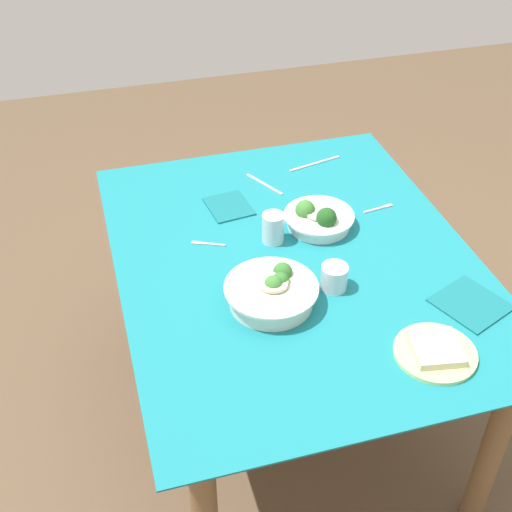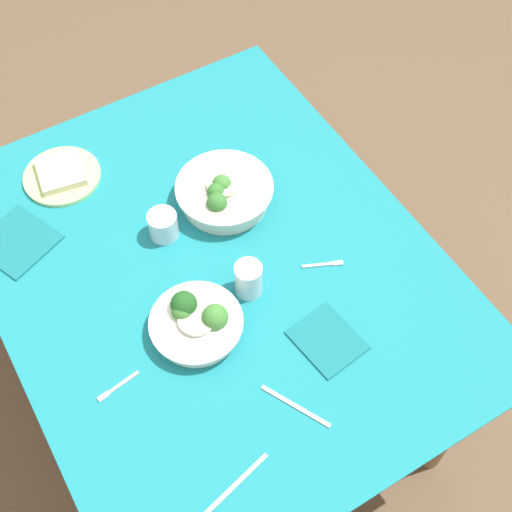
% 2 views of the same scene
% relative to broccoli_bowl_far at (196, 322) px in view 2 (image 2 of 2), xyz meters
% --- Properties ---
extents(ground_plane, '(6.00, 6.00, 0.00)m').
position_rel_broccoli_bowl_far_xyz_m(ground_plane, '(0.14, -0.12, -0.74)').
color(ground_plane, brown).
extents(dining_table, '(1.38, 1.09, 0.71)m').
position_rel_broccoli_bowl_far_xyz_m(dining_table, '(0.14, -0.12, -0.13)').
color(dining_table, '#197A84').
rests_on(dining_table, ground_plane).
extents(broccoli_bowl_far, '(0.23, 0.23, 0.10)m').
position_rel_broccoli_bowl_far_xyz_m(broccoli_bowl_far, '(0.00, 0.00, 0.00)').
color(broccoli_bowl_far, white).
rests_on(broccoli_bowl_far, dining_table).
extents(broccoli_bowl_near, '(0.27, 0.27, 0.10)m').
position_rel_broccoli_bowl_far_xyz_m(broccoli_bowl_near, '(0.31, -0.25, 0.00)').
color(broccoli_bowl_near, silver).
rests_on(broccoli_bowl_near, dining_table).
extents(bread_side_plate, '(0.22, 0.22, 0.03)m').
position_rel_broccoli_bowl_far_xyz_m(bread_side_plate, '(0.63, 0.10, -0.02)').
color(bread_side_plate, '#B7D684').
rests_on(bread_side_plate, dining_table).
extents(water_glass_center, '(0.08, 0.08, 0.08)m').
position_rel_broccoli_bowl_far_xyz_m(water_glass_center, '(0.30, -0.06, 0.00)').
color(water_glass_center, silver).
rests_on(water_glass_center, dining_table).
extents(water_glass_side, '(0.07, 0.07, 0.10)m').
position_rel_broccoli_bowl_far_xyz_m(water_glass_side, '(0.03, -0.17, 0.02)').
color(water_glass_side, silver).
rests_on(water_glass_side, dining_table).
extents(fork_by_far_bowl, '(0.03, 0.11, 0.00)m').
position_rel_broccoli_bowl_far_xyz_m(fork_by_far_bowl, '(-0.04, 0.24, -0.03)').
color(fork_by_far_bowl, '#B7B7BC').
rests_on(fork_by_far_bowl, dining_table).
extents(fork_by_near_bowl, '(0.05, 0.10, 0.00)m').
position_rel_broccoli_bowl_far_xyz_m(fork_by_near_bowl, '(-0.01, -0.37, -0.03)').
color(fork_by_near_bowl, '#B7B7BC').
rests_on(fork_by_near_bowl, dining_table).
extents(table_knife_left, '(0.17, 0.09, 0.00)m').
position_rel_broccoli_bowl_far_xyz_m(table_knife_left, '(-0.30, -0.10, -0.03)').
color(table_knife_left, '#B7B7BC').
rests_on(table_knife_left, dining_table).
extents(table_knife_right, '(0.06, 0.22, 0.00)m').
position_rel_broccoli_bowl_far_xyz_m(table_knife_right, '(-0.38, 0.13, -0.03)').
color(table_knife_right, '#B7B7BC').
rests_on(table_knife_right, dining_table).
extents(napkin_folded_upper, '(0.23, 0.23, 0.01)m').
position_rel_broccoli_bowl_far_xyz_m(napkin_folded_upper, '(0.48, 0.29, -0.03)').
color(napkin_folded_upper, '#156870').
rests_on(napkin_folded_upper, dining_table).
extents(napkin_folded_lower, '(0.18, 0.16, 0.01)m').
position_rel_broccoli_bowl_far_xyz_m(napkin_folded_lower, '(-0.19, -0.26, -0.03)').
color(napkin_folded_lower, '#156870').
rests_on(napkin_folded_lower, dining_table).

